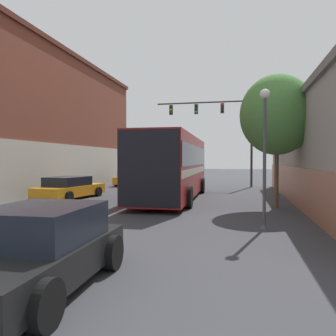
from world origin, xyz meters
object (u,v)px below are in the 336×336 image
at_px(parked_car_left_near, 131,178).
at_px(parked_car_left_mid, 70,188).
at_px(hatchback_foreground, 37,250).
at_px(bus, 173,164).
at_px(street_lamp, 265,150).
at_px(traffic_signal_gantry, 220,121).
at_px(street_tree_near, 277,115).

relative_size(parked_car_left_near, parked_car_left_mid, 0.94).
height_order(hatchback_foreground, parked_car_left_mid, hatchback_foreground).
distance_m(bus, street_lamp, 8.46).
relative_size(bus, traffic_signal_gantry, 1.43).
xyz_separation_m(hatchback_foreground, street_tree_near, (4.87, 10.51, 3.52)).
bearing_deg(parked_car_left_near, traffic_signal_gantry, -85.70).
bearing_deg(hatchback_foreground, street_tree_near, -26.43).
height_order(bus, parked_car_left_mid, bus).
height_order(bus, street_lamp, street_lamp).
xyz_separation_m(parked_car_left_mid, street_lamp, (10.06, -6.08, 1.87)).
height_order(parked_car_left_near, street_lamp, street_lamp).
bearing_deg(bus, street_tree_near, -116.50).
height_order(hatchback_foreground, parked_car_left_near, hatchback_foreground).
bearing_deg(hatchback_foreground, traffic_signal_gantry, -5.88).
relative_size(hatchback_foreground, parked_car_left_near, 0.86).
distance_m(traffic_signal_gantry, street_lamp, 16.72).
bearing_deg(parked_car_left_near, parked_car_left_mid, -178.29).
bearing_deg(street_tree_near, hatchback_foreground, -114.86).
bearing_deg(street_lamp, bus, 121.31).
xyz_separation_m(parked_car_left_mid, traffic_signal_gantry, (7.70, 10.22, 4.71)).
bearing_deg(traffic_signal_gantry, bus, -102.55).
xyz_separation_m(traffic_signal_gantry, street_lamp, (2.37, -16.30, -2.84)).
xyz_separation_m(parked_car_left_near, street_tree_near, (10.72, -11.31, 3.56)).
height_order(parked_car_left_mid, street_lamp, street_lamp).
height_order(bus, street_tree_near, street_tree_near).
height_order(traffic_signal_gantry, street_tree_near, traffic_signal_gantry).
relative_size(parked_car_left_near, street_lamp, 1.03).
xyz_separation_m(hatchback_foreground, traffic_signal_gantry, (1.66, 22.01, 4.65)).
relative_size(bus, hatchback_foreground, 2.89).
bearing_deg(parked_car_left_mid, traffic_signal_gantry, -30.26).
bearing_deg(street_tree_near, parked_car_left_near, 133.47).
relative_size(parked_car_left_mid, street_lamp, 1.09).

